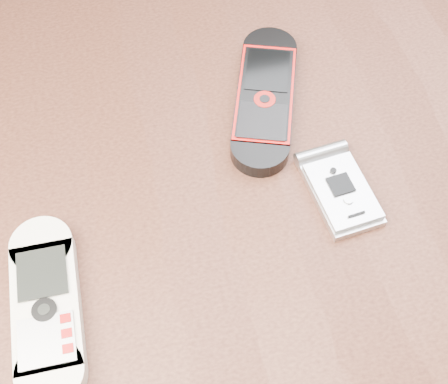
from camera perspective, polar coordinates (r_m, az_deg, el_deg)
The scene contains 4 objects.
table at distance 0.62m, azimuth -0.45°, elevation -5.82°, with size 1.20×0.80×0.75m.
nokia_white at distance 0.49m, azimuth -15.93°, elevation -10.08°, with size 0.05×0.15×0.02m, color silver.
nokia_black_red at distance 0.58m, azimuth 3.77°, elevation 8.69°, with size 0.05×0.17×0.02m, color black.
motorola_razr at distance 0.53m, azimuth 10.63°, elevation 0.12°, with size 0.05×0.09×0.01m, color silver.
Camera 1 is at (-0.06, -0.27, 1.20)m, focal length 50.00 mm.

